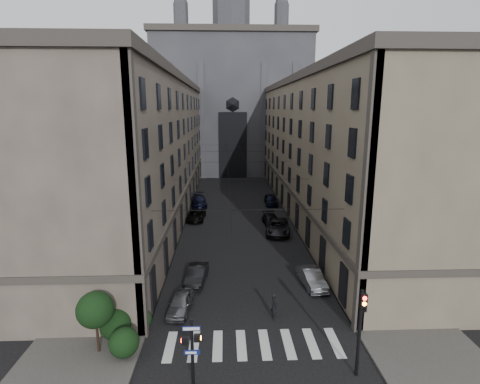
{
  "coord_description": "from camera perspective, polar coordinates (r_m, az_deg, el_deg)",
  "views": [
    {
      "loc": [
        -1.68,
        -16.05,
        14.65
      ],
      "look_at": [
        -0.51,
        13.1,
        8.15
      ],
      "focal_mm": 28.0,
      "sensor_mm": 36.0,
      "label": 1
    }
  ],
  "objects": [
    {
      "name": "car_right_midnear",
      "position": [
        45.26,
        5.72,
        -5.29
      ],
      "size": [
        3.45,
        6.25,
        1.65
      ],
      "primitive_type": "imported",
      "rotation": [
        0.0,
        0.0,
        -0.12
      ],
      "color": "black",
      "rests_on": "ground"
    },
    {
      "name": "building_left",
      "position": [
        53.62,
        -15.06,
        6.46
      ],
      "size": [
        13.6,
        60.6,
        18.85
      ],
      "color": "#4B4139",
      "rests_on": "ground"
    },
    {
      "name": "pedestrian",
      "position": [
        27.87,
        5.25,
        -16.88
      ],
      "size": [
        0.55,
        0.76,
        1.94
      ],
      "primitive_type": "imported",
      "rotation": [
        0.0,
        0.0,
        1.7
      ],
      "color": "black",
      "rests_on": "ground"
    },
    {
      "name": "car_right_far",
      "position": [
        58.57,
        4.75,
        -1.17
      ],
      "size": [
        1.95,
        4.68,
        1.58
      ],
      "primitive_type": "imported",
      "rotation": [
        0.0,
        0.0,
        -0.02
      ],
      "color": "black",
      "rests_on": "ground"
    },
    {
      "name": "car_right_near",
      "position": [
        32.87,
        10.88,
        -12.76
      ],
      "size": [
        2.0,
        4.47,
        1.43
      ],
      "primitive_type": "imported",
      "rotation": [
        0.0,
        0.0,
        0.12
      ],
      "color": "slate",
      "rests_on": "ground"
    },
    {
      "name": "car_left_midfar",
      "position": [
        50.6,
        -6.73,
        -3.56
      ],
      "size": [
        2.54,
        5.01,
        1.36
      ],
      "primitive_type": "imported",
      "rotation": [
        0.0,
        0.0,
        -0.06
      ],
      "color": "black",
      "rests_on": "ground"
    },
    {
      "name": "shrub_cluster",
      "position": [
        25.65,
        -18.88,
        -18.24
      ],
      "size": [
        3.9,
        4.4,
        3.9
      ],
      "color": "black",
      "rests_on": "sidewalk_left"
    },
    {
      "name": "traffic_light_right",
      "position": [
        22.47,
        17.9,
        -18.47
      ],
      "size": [
        0.34,
        0.5,
        5.2
      ],
      "color": "black",
      "rests_on": "ground"
    },
    {
      "name": "sidewalk_left",
      "position": [
        54.76,
        -11.51,
        -3.13
      ],
      "size": [
        7.0,
        80.0,
        0.15
      ],
      "primitive_type": "cube",
      "color": "#383533",
      "rests_on": "ground"
    },
    {
      "name": "zebra_crossing",
      "position": [
        25.69,
        2.0,
        -22.19
      ],
      "size": [
        11.0,
        3.2,
        0.01
      ],
      "primitive_type": "cube",
      "color": "beige",
      "rests_on": "ground"
    },
    {
      "name": "car_left_midnear",
      "position": [
        33.14,
        -6.61,
        -12.41
      ],
      "size": [
        1.96,
        4.42,
        1.41
      ],
      "primitive_type": "imported",
      "rotation": [
        0.0,
        0.0,
        -0.11
      ],
      "color": "black",
      "rests_on": "ground"
    },
    {
      "name": "pedestrian_signal_left",
      "position": [
        21.52,
        -7.34,
        -22.49
      ],
      "size": [
        1.02,
        0.38,
        4.0
      ],
      "color": "black",
      "rests_on": "ground"
    },
    {
      "name": "sidewalk_right",
      "position": [
        55.4,
        10.49,
        -2.91
      ],
      "size": [
        7.0,
        80.0,
        0.15
      ],
      "primitive_type": "cube",
      "color": "#383533",
      "rests_on": "ground"
    },
    {
      "name": "gothic_tower",
      "position": [
        91.07,
        -1.29,
        14.54
      ],
      "size": [
        35.0,
        23.0,
        58.0
      ],
      "color": "#2D2D33",
      "rests_on": "ground"
    },
    {
      "name": "tram_wires",
      "position": [
        52.23,
        -0.44,
        4.41
      ],
      "size": [
        14.0,
        60.0,
        0.43
      ],
      "color": "black",
      "rests_on": "ground"
    },
    {
      "name": "car_left_far",
      "position": [
        58.04,
        -6.32,
        -1.31
      ],
      "size": [
        2.99,
        5.83,
        1.62
      ],
      "primitive_type": "imported",
      "rotation": [
        0.0,
        0.0,
        0.13
      ],
      "color": "black",
      "rests_on": "ground"
    },
    {
      "name": "car_left_near",
      "position": [
        29.06,
        -9.06,
        -16.38
      ],
      "size": [
        1.98,
        4.01,
        1.31
      ],
      "primitive_type": "imported",
      "rotation": [
        0.0,
        0.0,
        -0.11
      ],
      "color": "slate",
      "rests_on": "ground"
    },
    {
      "name": "car_right_midfar",
      "position": [
        48.24,
        4.81,
        -4.31
      ],
      "size": [
        2.32,
        4.89,
        1.38
      ],
      "primitive_type": "imported",
      "rotation": [
        0.0,
        0.0,
        0.09
      ],
      "color": "black",
      "rests_on": "ground"
    },
    {
      "name": "building_right",
      "position": [
        54.46,
        13.92,
        6.6
      ],
      "size": [
        13.6,
        60.6,
        18.85
      ],
      "color": "brown",
      "rests_on": "ground"
    }
  ]
}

